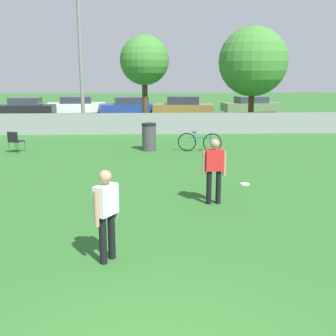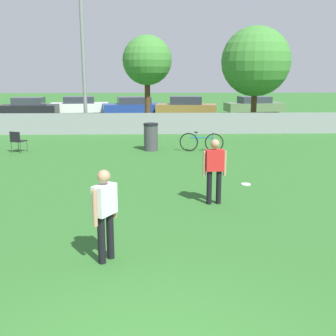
{
  "view_description": "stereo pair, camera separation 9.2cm",
  "coord_description": "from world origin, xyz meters",
  "px_view_note": "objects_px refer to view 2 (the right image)",
  "views": [
    {
      "loc": [
        0.05,
        -3.76,
        3.22
      ],
      "look_at": [
        0.43,
        5.61,
        1.05
      ],
      "focal_mm": 45.0,
      "sensor_mm": 36.0,
      "label": 1
    },
    {
      "loc": [
        0.14,
        -3.76,
        3.22
      ],
      "look_at": [
        0.43,
        5.61,
        1.05
      ],
      "focal_mm": 45.0,
      "sensor_mm": 36.0,
      "label": 2
    }
  ],
  "objects_px": {
    "parked_car_dark": "(29,108)",
    "player_thrower_red": "(214,167)",
    "light_pole": "(83,44)",
    "player_receiver_white": "(105,209)",
    "parked_car_blue": "(134,107)",
    "bicycle_sideline": "(201,142)",
    "frisbee_disc": "(246,184)",
    "trash_bin": "(151,137)",
    "parked_car_white": "(80,106)",
    "parked_car_olive": "(254,105)",
    "tree_far_right": "(256,62)",
    "folding_chair_sideline": "(17,140)",
    "tree_near_pole": "(147,61)",
    "parked_car_tan": "(186,107)"
  },
  "relations": [
    {
      "from": "light_pole",
      "to": "parked_car_blue",
      "type": "relative_size",
      "value": 1.62
    },
    {
      "from": "tree_far_right",
      "to": "folding_chair_sideline",
      "type": "xyz_separation_m",
      "value": [
        -11.09,
        -6.72,
        -3.2
      ]
    },
    {
      "from": "trash_bin",
      "to": "parked_car_dark",
      "type": "xyz_separation_m",
      "value": [
        -8.67,
        12.84,
        0.12
      ]
    },
    {
      "from": "light_pole",
      "to": "tree_far_right",
      "type": "xyz_separation_m",
      "value": [
        9.25,
        0.96,
        -0.86
      ]
    },
    {
      "from": "player_receiver_white",
      "to": "parked_car_olive",
      "type": "relative_size",
      "value": 0.36
    },
    {
      "from": "player_thrower_red",
      "to": "parked_car_dark",
      "type": "height_order",
      "value": "player_thrower_red"
    },
    {
      "from": "parked_car_olive",
      "to": "light_pole",
      "type": "bearing_deg",
      "value": -148.59
    },
    {
      "from": "trash_bin",
      "to": "folding_chair_sideline",
      "type": "bearing_deg",
      "value": -177.13
    },
    {
      "from": "trash_bin",
      "to": "parked_car_blue",
      "type": "height_order",
      "value": "parked_car_blue"
    },
    {
      "from": "player_receiver_white",
      "to": "frisbee_disc",
      "type": "height_order",
      "value": "player_receiver_white"
    },
    {
      "from": "parked_car_tan",
      "to": "parked_car_olive",
      "type": "distance_m",
      "value": 5.9
    },
    {
      "from": "tree_far_right",
      "to": "frisbee_disc",
      "type": "xyz_separation_m",
      "value": [
        -2.93,
        -11.92,
        -3.69
      ]
    },
    {
      "from": "parked_car_dark",
      "to": "light_pole",
      "type": "bearing_deg",
      "value": -55.81
    },
    {
      "from": "player_receiver_white",
      "to": "folding_chair_sideline",
      "type": "relative_size",
      "value": 1.88
    },
    {
      "from": "tree_far_right",
      "to": "parked_car_blue",
      "type": "bearing_deg",
      "value": 134.2
    },
    {
      "from": "tree_near_pole",
      "to": "bicycle_sideline",
      "type": "bearing_deg",
      "value": -73.81
    },
    {
      "from": "player_receiver_white",
      "to": "bicycle_sideline",
      "type": "relative_size",
      "value": 0.92
    },
    {
      "from": "folding_chair_sideline",
      "to": "parked_car_blue",
      "type": "xyz_separation_m",
      "value": [
        4.03,
        13.98,
        0.16
      ]
    },
    {
      "from": "parked_car_dark",
      "to": "parked_car_white",
      "type": "distance_m",
      "value": 3.73
    },
    {
      "from": "bicycle_sideline",
      "to": "player_thrower_red",
      "type": "bearing_deg",
      "value": -83.54
    },
    {
      "from": "folding_chair_sideline",
      "to": "tree_near_pole",
      "type": "bearing_deg",
      "value": -103.08
    },
    {
      "from": "player_thrower_red",
      "to": "parked_car_olive",
      "type": "distance_m",
      "value": 22.99
    },
    {
      "from": "tree_near_pole",
      "to": "player_receiver_white",
      "type": "height_order",
      "value": "tree_near_pole"
    },
    {
      "from": "light_pole",
      "to": "tree_near_pole",
      "type": "relative_size",
      "value": 1.47
    },
    {
      "from": "parked_car_dark",
      "to": "player_thrower_red",
      "type": "bearing_deg",
      "value": -63.68
    },
    {
      "from": "light_pole",
      "to": "parked_car_blue",
      "type": "height_order",
      "value": "light_pole"
    },
    {
      "from": "light_pole",
      "to": "trash_bin",
      "type": "xyz_separation_m",
      "value": [
        3.52,
        -5.49,
        -4.0
      ]
    },
    {
      "from": "light_pole",
      "to": "parked_car_white",
      "type": "height_order",
      "value": "light_pole"
    },
    {
      "from": "bicycle_sideline",
      "to": "trash_bin",
      "type": "xyz_separation_m",
      "value": [
        -2.06,
        0.31,
        0.18
      ]
    },
    {
      "from": "player_thrower_red",
      "to": "bicycle_sideline",
      "type": "height_order",
      "value": "player_thrower_red"
    },
    {
      "from": "parked_car_dark",
      "to": "parked_car_olive",
      "type": "xyz_separation_m",
      "value": [
        16.43,
        2.08,
        -0.03
      ]
    },
    {
      "from": "bicycle_sideline",
      "to": "parked_car_tan",
      "type": "bearing_deg",
      "value": 98.78
    },
    {
      "from": "light_pole",
      "to": "folding_chair_sideline",
      "type": "distance_m",
      "value": 7.28
    },
    {
      "from": "frisbee_disc",
      "to": "parked_car_white",
      "type": "height_order",
      "value": "parked_car_white"
    },
    {
      "from": "tree_near_pole",
      "to": "bicycle_sideline",
      "type": "distance_m",
      "value": 8.95
    },
    {
      "from": "tree_far_right",
      "to": "parked_car_dark",
      "type": "xyz_separation_m",
      "value": [
        -14.4,
        6.39,
        -3.02
      ]
    },
    {
      "from": "parked_car_blue",
      "to": "player_receiver_white",
      "type": "bearing_deg",
      "value": -98.42
    },
    {
      "from": "parked_car_blue",
      "to": "parked_car_olive",
      "type": "bearing_deg",
      "value": -2.34
    },
    {
      "from": "parked_car_dark",
      "to": "parked_car_blue",
      "type": "distance_m",
      "value": 7.39
    },
    {
      "from": "trash_bin",
      "to": "parked_car_white",
      "type": "distance_m",
      "value": 15.7
    },
    {
      "from": "frisbee_disc",
      "to": "trash_bin",
      "type": "distance_m",
      "value": 6.17
    },
    {
      "from": "light_pole",
      "to": "bicycle_sideline",
      "type": "bearing_deg",
      "value": -46.12
    },
    {
      "from": "bicycle_sideline",
      "to": "trash_bin",
      "type": "distance_m",
      "value": 2.09
    },
    {
      "from": "tree_far_right",
      "to": "parked_car_tan",
      "type": "xyz_separation_m",
      "value": [
        -3.35,
        6.06,
        -2.99
      ]
    },
    {
      "from": "light_pole",
      "to": "player_receiver_white",
      "type": "height_order",
      "value": "light_pole"
    },
    {
      "from": "bicycle_sideline",
      "to": "parked_car_olive",
      "type": "distance_m",
      "value": 16.27
    },
    {
      "from": "light_pole",
      "to": "parked_car_blue",
      "type": "distance_m",
      "value": 9.35
    },
    {
      "from": "folding_chair_sideline",
      "to": "parked_car_dark",
      "type": "bearing_deg",
      "value": -56.03
    },
    {
      "from": "light_pole",
      "to": "player_thrower_red",
      "type": "xyz_separation_m",
      "value": [
        5.13,
        -12.72,
        -3.63
      ]
    },
    {
      "from": "frisbee_disc",
      "to": "trash_bin",
      "type": "height_order",
      "value": "trash_bin"
    }
  ]
}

